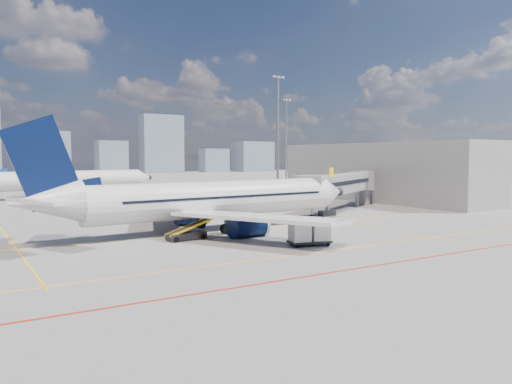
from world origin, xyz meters
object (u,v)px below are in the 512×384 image
at_px(main_aircraft, 207,200).
at_px(baggage_tug, 307,234).
at_px(belt_loader, 188,234).
at_px(ramp_worker, 314,230).
at_px(second_aircraft, 66,180).
at_px(cargo_dolly, 310,233).

height_order(main_aircraft, baggage_tug, main_aircraft).
bearing_deg(baggage_tug, belt_loader, 170.27).
height_order(main_aircraft, ramp_worker, main_aircraft).
distance_m(second_aircraft, baggage_tug, 63.37).
bearing_deg(cargo_dolly, ramp_worker, 57.93).
distance_m(cargo_dolly, ramp_worker, 3.34).
relative_size(main_aircraft, ramp_worker, 21.51).
distance_m(cargo_dolly, belt_loader, 11.27).
bearing_deg(ramp_worker, second_aircraft, 50.84).
height_order(second_aircraft, belt_loader, second_aircraft).
height_order(baggage_tug, ramp_worker, ramp_worker).
distance_m(baggage_tug, belt_loader, 10.95).
xyz_separation_m(second_aircraft, baggage_tug, (8.79, -62.70, -2.59)).
bearing_deg(main_aircraft, cargo_dolly, -75.83).
distance_m(second_aircraft, cargo_dolly, 65.26).
height_order(second_aircraft, baggage_tug, second_aircraft).
relative_size(cargo_dolly, belt_loader, 0.74).
relative_size(second_aircraft, belt_loader, 6.78).
distance_m(second_aircraft, belt_loader, 56.70).
relative_size(second_aircraft, baggage_tug, 16.43).
distance_m(baggage_tug, ramp_worker, 1.08).
distance_m(main_aircraft, baggage_tug, 11.45).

